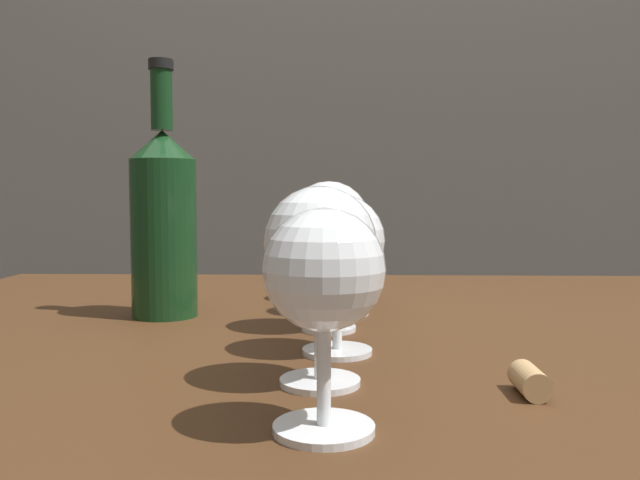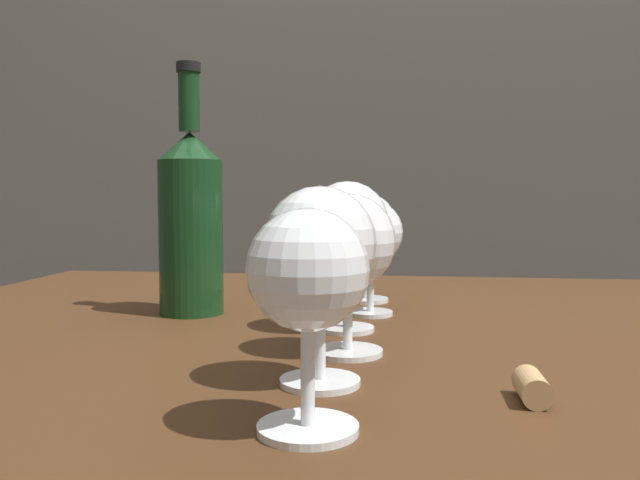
# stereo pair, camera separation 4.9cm
# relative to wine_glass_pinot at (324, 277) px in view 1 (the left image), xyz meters

# --- Properties ---
(back_wall) EXTENTS (5.00, 0.08, 2.60)m
(back_wall) POSITION_rel_wine_glass_pinot_xyz_m (0.09, 1.51, 0.43)
(back_wall) COLOR #59544F
(back_wall) RESTS_ON ground_plane
(dining_table) EXTENTS (1.36, 0.90, 0.77)m
(dining_table) POSITION_rel_wine_glass_pinot_xyz_m (0.09, 0.34, -0.19)
(dining_table) COLOR #472B16
(dining_table) RESTS_ON ground_plane
(wine_glass_pinot) EXTENTS (0.08, 0.08, 0.14)m
(wine_glass_pinot) POSITION_rel_wine_glass_pinot_xyz_m (0.00, 0.00, 0.00)
(wine_glass_pinot) COLOR white
(wine_glass_pinot) RESTS_ON dining_table
(wine_glass_rose) EXTENTS (0.09, 0.09, 0.16)m
(wine_glass_rose) POSITION_rel_wine_glass_pinot_xyz_m (-0.01, 0.10, 0.01)
(wine_glass_rose) COLOR white
(wine_glass_rose) RESTS_ON dining_table
(wine_glass_port) EXTENTS (0.09, 0.09, 0.15)m
(wine_glass_port) POSITION_rel_wine_glass_pinot_xyz_m (0.01, 0.20, 0.00)
(wine_glass_port) COLOR white
(wine_glass_port) RESTS_ON dining_table
(wine_glass_chardonnay) EXTENTS (0.09, 0.09, 0.16)m
(wine_glass_chardonnay) POSITION_rel_wine_glass_pinot_xyz_m (-0.00, 0.30, 0.02)
(wine_glass_chardonnay) COLOR white
(wine_glass_chardonnay) RESTS_ON dining_table
(wine_glass_white) EXTENTS (0.08, 0.08, 0.14)m
(wine_glass_white) POSITION_rel_wine_glass_pinot_xyz_m (0.02, 0.40, 0.00)
(wine_glass_white) COLOR white
(wine_glass_white) RESTS_ON dining_table
(wine_glass_amber) EXTENTS (0.08, 0.08, 0.15)m
(wine_glass_amber) POSITION_rel_wine_glass_pinot_xyz_m (0.01, 0.50, 0.01)
(wine_glass_amber) COLOR white
(wine_glass_amber) RESTS_ON dining_table
(wine_bottle) EXTENTS (0.08, 0.08, 0.31)m
(wine_bottle) POSITION_rel_wine_glass_pinot_xyz_m (-0.20, 0.38, 0.02)
(wine_bottle) COLOR #143819
(wine_bottle) RESTS_ON dining_table
(cork) EXTENTS (0.02, 0.04, 0.02)m
(cork) POSITION_rel_wine_glass_pinot_xyz_m (0.15, 0.08, -0.09)
(cork) COLOR tan
(cork) RESTS_ON dining_table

